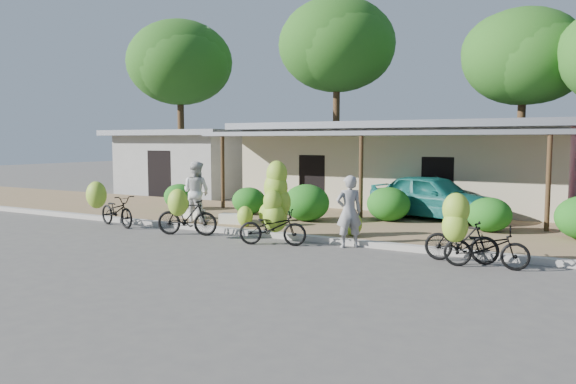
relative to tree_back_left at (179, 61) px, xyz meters
The scene contains 26 objects.
ground 20.20m from the tree_back_left, 43.77° to the right, with size 100.00×100.00×0.00m, color #504D4A.
sidewalk 17.36m from the tree_back_left, 30.66° to the right, with size 60.00×6.00×0.12m, color #8D6B4C.
curb 18.94m from the tree_back_left, 39.07° to the right, with size 60.00×0.25×0.15m, color #A8A399.
shop_main 14.83m from the tree_back_left, ahead, with size 13.00×8.50×3.35m.
shop_grey 6.37m from the tree_back_left, 38.29° to the right, with size 7.00×6.00×3.15m.
tree_back_left is the anchor object (origin of this frame).
tree_far_center 8.57m from the tree_back_left, 20.56° to the left, with size 6.11×6.06×10.03m.
tree_center_right 17.36m from the tree_back_left, 11.63° to the left, with size 5.49×5.40×8.57m.
hedge_0 12.51m from the tree_back_left, 49.58° to the right, with size 1.20×1.08×0.94m, color #135514.
hedge_1 14.36m from the tree_back_left, 39.02° to the right, with size 1.19×1.07×0.93m, color #135514.
hedge_2 16.40m from the tree_back_left, 34.47° to the right, with size 1.49×1.34×1.16m, color #135514.
hedge_3 17.63m from the tree_back_left, 26.34° to the right, with size 1.38×1.24×1.07m, color #135514.
hedge_4 20.59m from the tree_back_left, 23.87° to the right, with size 1.23×1.11×0.96m, color #135514.
bike_far_left 15.49m from the tree_back_left, 57.76° to the right, with size 1.96×1.46×1.44m.
bike_left 17.30m from the tree_back_left, 48.94° to the right, with size 1.81×1.38×1.37m.
bike_center 18.83m from the tree_back_left, 41.69° to the right, with size 1.84×1.39×2.13m.
bike_right 22.54m from the tree_back_left, 33.67° to the right, with size 1.60×1.12×1.58m.
bike_far_right 23.13m from the tree_back_left, 33.08° to the right, with size 1.78×0.84×0.90m.
loose_banana_a 16.88m from the tree_back_left, 42.50° to the right, with size 0.49×0.41×0.61m, color #A1C932.
loose_banana_b 16.90m from the tree_back_left, 39.99° to the right, with size 0.54×0.46×0.68m, color #A1C932.
loose_banana_c 19.33m from the tree_back_left, 35.10° to the right, with size 0.52×0.44×0.65m, color #A1C932.
sack_near 16.30m from the tree_back_left, 43.22° to the right, with size 0.85×0.40×0.30m, color white.
sack_far 14.94m from the tree_back_left, 47.65° to the right, with size 0.75×0.38×0.28m, color white.
vendor 19.95m from the tree_back_left, 36.92° to the right, with size 0.66×0.43×1.80m, color gray.
bystander 15.45m from the tree_back_left, 47.46° to the right, with size 0.92×0.72×1.89m, color silver.
teal_van 18.03m from the tree_back_left, 21.14° to the right, with size 1.71×4.26×1.45m, color #176861.
Camera 1 is at (7.03, -11.01, 2.65)m, focal length 35.00 mm.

